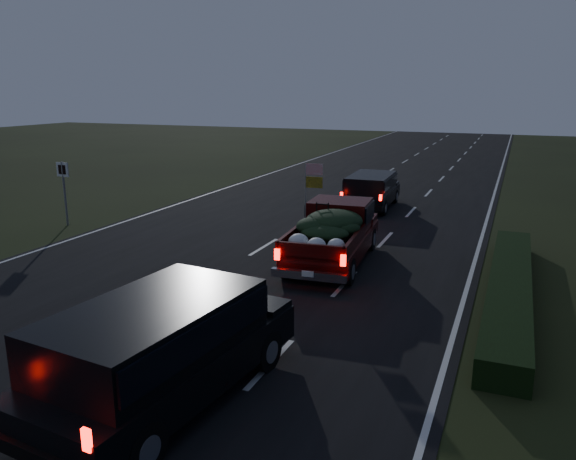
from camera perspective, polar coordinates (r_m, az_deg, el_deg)
The scene contains 7 objects.
ground at distance 14.85m, azimuth -10.64°, elevation -6.66°, with size 120.00×120.00×0.00m, color black.
road_asphalt at distance 14.85m, azimuth -10.64°, elevation -6.63°, with size 14.00×120.00×0.02m, color black.
hedge_row at distance 15.39m, azimuth 21.58°, elevation -5.51°, with size 1.00×10.00×0.60m, color black.
route_sign at distance 23.45m, azimuth -21.82°, elevation 4.41°, with size 0.55×0.08×2.50m.
pickup_truck at distance 17.17m, azimuth 4.63°, elevation -0.06°, with size 2.39×5.31×2.71m.
lead_suv at distance 25.31m, azimuth 8.45°, elevation 4.29°, with size 1.98×4.43×1.25m.
rear_suv at distance 9.73m, azimuth -12.97°, elevation -11.00°, with size 2.70×5.42×1.50m.
Camera 1 is at (7.69, -11.58, 5.21)m, focal length 35.00 mm.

